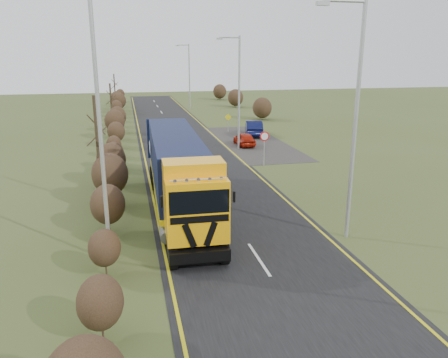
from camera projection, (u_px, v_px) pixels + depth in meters
name	position (u px, v px, depth m)	size (l,w,h in m)	color
ground	(235.00, 224.00, 21.55)	(160.00, 160.00, 0.00)	#3E4C20
road	(201.00, 172.00, 30.93)	(8.00, 120.00, 0.02)	black
layby	(251.00, 142.00, 41.67)	(6.00, 18.00, 0.02)	#2C2A27
lane_markings	(202.00, 173.00, 30.64)	(7.52, 116.00, 0.01)	gold
hedgerow	(112.00, 161.00, 27.26)	(2.24, 102.04, 6.05)	black
lorry	(178.00, 169.00, 22.81)	(2.83, 14.58, 4.05)	black
car_red_hatchback	(244.00, 139.00, 39.86)	(1.41, 3.51, 1.20)	#A51908
car_blue_sedan	(254.00, 128.00, 44.78)	(1.63, 4.68, 1.54)	#090E36
streetlight_near	(353.00, 113.00, 18.44)	(2.17, 0.20, 10.24)	#A4A8AA
streetlight_mid	(238.00, 88.00, 37.18)	(2.03, 0.19, 9.56)	#A4A8AA
streetlight_far	(188.00, 74.00, 65.16)	(2.02, 0.19, 9.53)	#A4A8AA
left_pole	(100.00, 126.00, 16.17)	(0.16, 0.16, 11.04)	#A4A8AA
speed_sign	(264.00, 141.00, 32.35)	(0.71, 0.10, 2.59)	#A4A8AA
warning_board	(228.00, 121.00, 46.98)	(0.73, 0.11, 1.92)	#A4A8AA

